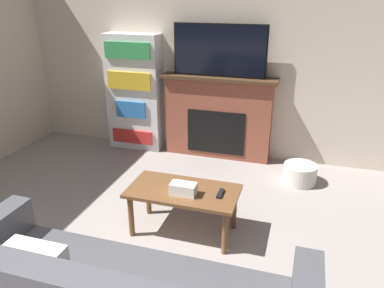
{
  "coord_description": "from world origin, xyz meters",
  "views": [
    {
      "loc": [
        0.95,
        -0.91,
        2.02
      ],
      "look_at": [
        -0.02,
        2.21,
        0.69
      ],
      "focal_mm": 35.0,
      "sensor_mm": 36.0,
      "label": 1
    }
  ],
  "objects": [
    {
      "name": "coffee_table",
      "position": [
        0.03,
        1.79,
        0.37
      ],
      "size": [
        0.96,
        0.5,
        0.43
      ],
      "color": "brown",
      "rests_on": "ground_plane"
    },
    {
      "name": "wall_back",
      "position": [
        0.0,
        3.69,
        1.35
      ],
      "size": [
        6.46,
        0.06,
        2.7
      ],
      "color": "beige",
      "rests_on": "ground_plane"
    },
    {
      "name": "tissue_box",
      "position": [
        0.06,
        1.71,
        0.48
      ],
      "size": [
        0.22,
        0.12,
        0.1
      ],
      "color": "white",
      "rests_on": "coffee_table"
    },
    {
      "name": "fireplace",
      "position": [
        -0.08,
        3.54,
        0.53
      ],
      "size": [
        1.44,
        0.28,
        1.05
      ],
      "color": "brown",
      "rests_on": "ground_plane"
    },
    {
      "name": "remote_control",
      "position": [
        0.36,
        1.8,
        0.44
      ],
      "size": [
        0.04,
        0.15,
        0.02
      ],
      "color": "black",
      "rests_on": "coffee_table"
    },
    {
      "name": "storage_basket",
      "position": [
        0.99,
        3.07,
        0.11
      ],
      "size": [
        0.37,
        0.37,
        0.22
      ],
      "color": "silver",
      "rests_on": "ground_plane"
    },
    {
      "name": "tv",
      "position": [
        -0.08,
        3.52,
        1.37
      ],
      "size": [
        1.14,
        0.03,
        0.62
      ],
      "color": "black",
      "rests_on": "fireplace"
    },
    {
      "name": "bookshelf",
      "position": [
        -1.23,
        3.52,
        0.77
      ],
      "size": [
        0.73,
        0.29,
        1.53
      ],
      "color": "white",
      "rests_on": "ground_plane"
    }
  ]
}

